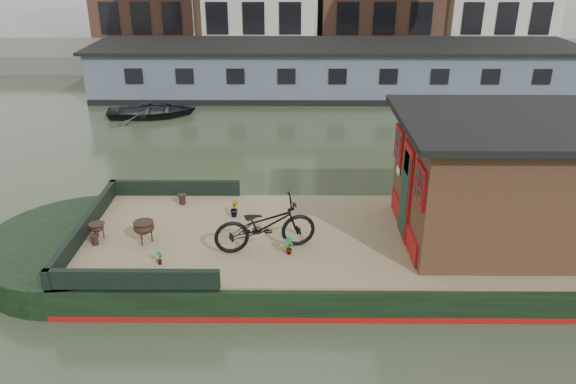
{
  "coord_description": "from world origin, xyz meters",
  "views": [
    {
      "loc": [
        -1.8,
        -9.93,
        6.03
      ],
      "look_at": [
        -1.87,
        0.5,
        1.36
      ],
      "focal_mm": 35.0,
      "sensor_mm": 36.0,
      "label": 1
    }
  ],
  "objects_px": {
    "cabin": "(499,179)",
    "potted_plant_a": "(289,246)",
    "brazier_rear": "(98,232)",
    "brazier_front": "(144,232)",
    "bicycle": "(265,225)",
    "dinghy": "(152,107)"
  },
  "relations": [
    {
      "from": "cabin",
      "to": "brazier_rear",
      "type": "bearing_deg",
      "value": -178.31
    },
    {
      "from": "brazier_rear",
      "to": "potted_plant_a",
      "type": "bearing_deg",
      "value": -8.24
    },
    {
      "from": "brazier_rear",
      "to": "brazier_front",
      "type": "bearing_deg",
      "value": -6.23
    },
    {
      "from": "cabin",
      "to": "brazier_front",
      "type": "height_order",
      "value": "cabin"
    },
    {
      "from": "bicycle",
      "to": "dinghy",
      "type": "distance_m",
      "value": 12.09
    },
    {
      "from": "cabin",
      "to": "potted_plant_a",
      "type": "distance_m",
      "value": 4.24
    },
    {
      "from": "dinghy",
      "to": "bicycle",
      "type": "bearing_deg",
      "value": -166.17
    },
    {
      "from": "dinghy",
      "to": "brazier_front",
      "type": "bearing_deg",
      "value": -176.94
    },
    {
      "from": "dinghy",
      "to": "potted_plant_a",
      "type": "bearing_deg",
      "value": -164.66
    },
    {
      "from": "bicycle",
      "to": "dinghy",
      "type": "xyz_separation_m",
      "value": [
        -4.75,
        11.09,
        -0.82
      ]
    },
    {
      "from": "cabin",
      "to": "bicycle",
      "type": "bearing_deg",
      "value": -172.83
    },
    {
      "from": "bicycle",
      "to": "brazier_front",
      "type": "height_order",
      "value": "bicycle"
    },
    {
      "from": "cabin",
      "to": "brazier_rear",
      "type": "xyz_separation_m",
      "value": [
        -7.79,
        -0.23,
        -1.05
      ]
    },
    {
      "from": "brazier_front",
      "to": "brazier_rear",
      "type": "xyz_separation_m",
      "value": [
        -0.95,
        0.1,
        -0.05
      ]
    },
    {
      "from": "bicycle",
      "to": "brazier_front",
      "type": "distance_m",
      "value": 2.39
    },
    {
      "from": "cabin",
      "to": "potted_plant_a",
      "type": "height_order",
      "value": "cabin"
    },
    {
      "from": "potted_plant_a",
      "to": "brazier_rear",
      "type": "bearing_deg",
      "value": 171.76
    },
    {
      "from": "cabin",
      "to": "bicycle",
      "type": "xyz_separation_m",
      "value": [
        -4.48,
        -0.56,
        -0.72
      ]
    },
    {
      "from": "potted_plant_a",
      "to": "brazier_rear",
      "type": "xyz_separation_m",
      "value": [
        -3.75,
        0.54,
        -0.01
      ]
    },
    {
      "from": "cabin",
      "to": "brazier_rear",
      "type": "height_order",
      "value": "cabin"
    },
    {
      "from": "cabin",
      "to": "brazier_rear",
      "type": "relative_size",
      "value": 11.41
    },
    {
      "from": "bicycle",
      "to": "potted_plant_a",
      "type": "bearing_deg",
      "value": -128.44
    }
  ]
}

